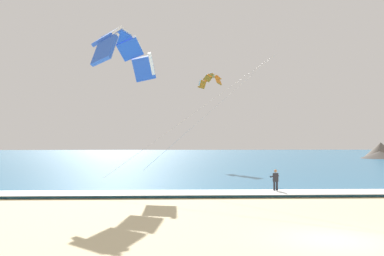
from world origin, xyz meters
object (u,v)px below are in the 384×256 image
surfboard (276,194)px  kite_primary (123,48)px  kitesurfer (275,180)px  kite_distant (211,79)px

surfboard → kite_primary: size_ratio=0.11×
kitesurfer → kite_primary: 14.93m
surfboard → kitesurfer: size_ratio=0.87×
surfboard → kite_primary: (-10.93, 3.10, 10.62)m
kitesurfer → kite_distant: size_ratio=0.34×
kite_primary → kite_distant: (8.72, 23.70, 1.06)m
kitesurfer → kite_primary: bearing=164.2°
surfboard → kite_distant: bearing=94.7°
kite_primary → kite_distant: size_ratio=2.63×
kite_primary → kite_distant: bearing=69.8°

